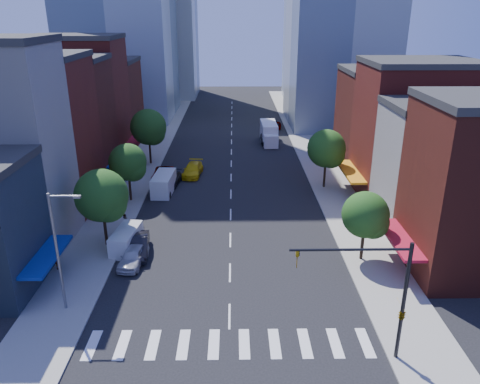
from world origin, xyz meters
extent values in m
plane|color=black|center=(0.00, 0.00, 0.00)|extent=(220.00, 220.00, 0.00)
cube|color=gray|center=(-12.50, 40.00, 0.07)|extent=(5.00, 120.00, 0.15)
cube|color=gray|center=(12.50, 40.00, 0.07)|extent=(5.00, 120.00, 0.15)
cube|color=silver|center=(0.00, -3.00, 0.01)|extent=(19.00, 3.00, 0.01)
cube|color=maroon|center=(-21.00, 20.50, 8.00)|extent=(12.00, 9.00, 16.00)
cube|color=#551D15|center=(-21.00, 29.00, 7.50)|extent=(12.00, 8.00, 15.00)
cube|color=maroon|center=(-21.00, 37.50, 8.50)|extent=(12.00, 9.00, 17.00)
cube|color=#551D15|center=(-21.00, 47.00, 6.50)|extent=(12.00, 10.00, 13.00)
cube|color=beige|center=(21.00, 15.00, 6.00)|extent=(12.00, 8.00, 12.00)
cube|color=maroon|center=(21.00, 24.00, 7.50)|extent=(12.00, 10.00, 15.00)
cube|color=#551D15|center=(21.00, 34.00, 6.50)|extent=(12.00, 10.00, 13.00)
cylinder|color=black|center=(10.50, -4.50, 4.15)|extent=(0.24, 0.24, 8.00)
cylinder|color=black|center=(7.00, -4.50, 7.75)|extent=(7.00, 0.16, 0.16)
imported|color=gold|center=(4.00, -4.50, 7.15)|extent=(0.22, 0.18, 1.10)
imported|color=gold|center=(10.50, -4.50, 3.35)|extent=(0.48, 2.24, 0.90)
cylinder|color=slate|center=(-12.00, 1.00, 4.65)|extent=(0.20, 0.20, 9.00)
cylinder|color=slate|center=(-11.00, 1.00, 8.95)|extent=(2.00, 0.14, 0.14)
cube|color=slate|center=(-10.10, 1.00, 8.90)|extent=(0.50, 0.25, 0.18)
cylinder|color=black|center=(-11.50, 11.00, 2.11)|extent=(0.28, 0.28, 3.92)
sphere|color=#144817|center=(-11.50, 11.00, 5.05)|extent=(4.80, 4.80, 4.80)
sphere|color=#144817|center=(-10.90, 10.70, 4.35)|extent=(3.36, 3.36, 3.36)
cylinder|color=black|center=(-11.50, 22.00, 1.97)|extent=(0.28, 0.28, 3.64)
sphere|color=#144817|center=(-11.50, 22.00, 4.70)|extent=(4.20, 4.20, 4.20)
sphere|color=#144817|center=(-10.90, 21.70, 4.05)|extent=(2.94, 2.94, 2.94)
cylinder|color=black|center=(-11.50, 36.00, 2.25)|extent=(0.28, 0.28, 4.20)
sphere|color=#144817|center=(-11.50, 36.00, 5.40)|extent=(5.00, 5.00, 5.00)
sphere|color=#144817|center=(-10.90, 35.70, 4.65)|extent=(3.50, 3.50, 3.50)
cylinder|color=black|center=(11.50, 8.00, 1.83)|extent=(0.28, 0.28, 3.36)
sphere|color=#144817|center=(11.50, 8.00, 4.35)|extent=(4.00, 4.00, 4.00)
sphere|color=#144817|center=(12.10, 7.70, 3.75)|extent=(2.80, 2.80, 2.80)
cylinder|color=black|center=(11.50, 26.00, 2.11)|extent=(0.28, 0.28, 3.92)
sphere|color=#144817|center=(11.50, 26.00, 5.05)|extent=(4.60, 4.60, 4.60)
sphere|color=#144817|center=(12.10, 25.70, 4.35)|extent=(3.22, 3.22, 3.22)
imported|color=#B6B6BB|center=(-8.33, 7.54, 0.77)|extent=(2.35, 4.69, 1.53)
imported|color=black|center=(-8.25, 9.38, 0.83)|extent=(2.32, 5.19, 1.66)
imported|color=#999999|center=(-8.83, 29.27, 0.75)|extent=(2.49, 5.40, 1.50)
imported|color=black|center=(-7.50, 27.48, 0.69)|extent=(2.55, 4.96, 1.38)
cube|color=silver|center=(-9.50, 10.35, 0.96)|extent=(2.38, 4.75, 1.91)
cube|color=black|center=(-9.72, 8.63, 1.23)|extent=(1.79, 1.12, 0.82)
cylinder|color=black|center=(-10.51, 8.92, 0.32)|extent=(0.31, 0.72, 0.69)
cylinder|color=black|center=(-8.88, 8.71, 0.32)|extent=(0.31, 0.72, 0.69)
cylinder|color=black|center=(-10.12, 11.99, 0.32)|extent=(0.31, 0.72, 0.69)
cylinder|color=black|center=(-8.49, 11.78, 0.32)|extent=(0.31, 0.72, 0.69)
cube|color=silver|center=(-8.06, 24.73, 1.14)|extent=(2.49, 5.53, 2.27)
cube|color=black|center=(-8.18, 22.68, 1.46)|extent=(2.06, 1.20, 0.97)
cylinder|color=black|center=(-9.14, 22.95, 0.38)|extent=(0.32, 0.84, 0.82)
cylinder|color=black|center=(-7.20, 22.83, 0.38)|extent=(0.32, 0.84, 0.82)
cylinder|color=black|center=(-8.92, 26.63, 0.38)|extent=(0.32, 0.84, 0.82)
cylinder|color=black|center=(-6.97, 26.51, 0.38)|extent=(0.32, 0.84, 0.82)
imported|color=#DDC00B|center=(-5.09, 30.95, 0.79)|extent=(2.79, 5.68, 1.59)
imported|color=black|center=(5.77, 47.72, 0.79)|extent=(1.89, 4.86, 1.58)
imported|color=#999999|center=(8.38, 57.49, 0.70)|extent=(2.13, 4.27, 1.40)
cube|color=silver|center=(6.21, 47.97, 1.63)|extent=(2.59, 6.68, 3.26)
cube|color=silver|center=(6.29, 44.10, 1.12)|extent=(2.28, 1.88, 2.04)
cylinder|color=black|center=(5.16, 44.89, 0.46)|extent=(0.33, 0.92, 0.92)
cylinder|color=black|center=(7.40, 44.94, 0.46)|extent=(0.33, 0.92, 0.92)
cylinder|color=black|center=(5.06, 49.48, 0.46)|extent=(0.33, 0.92, 0.92)
cylinder|color=black|center=(7.30, 49.52, 0.46)|extent=(0.33, 0.92, 0.92)
imported|color=#999999|center=(-14.49, 6.66, 1.01)|extent=(0.44, 0.65, 1.73)
imported|color=#999999|center=(-10.50, 14.29, 0.94)|extent=(0.67, 0.83, 1.59)
camera|label=1|loc=(0.37, -28.05, 20.43)|focal=35.00mm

